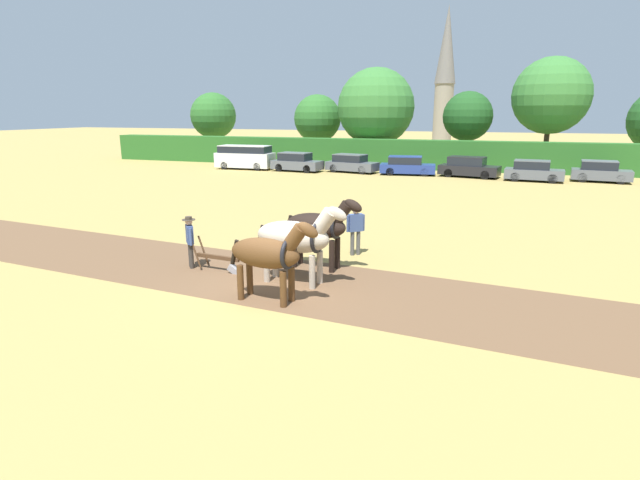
# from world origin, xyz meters

# --- Properties ---
(ground_plane) EXTENTS (240.00, 240.00, 0.00)m
(ground_plane) POSITION_xyz_m (0.00, 0.00, 0.00)
(ground_plane) COLOR #A88E4C
(plowed_furrow_strip) EXTENTS (33.62, 7.53, 0.01)m
(plowed_furrow_strip) POSITION_xyz_m (-4.84, 1.47, 0.00)
(plowed_furrow_strip) COLOR brown
(plowed_furrow_strip) RESTS_ON ground
(hedgerow) EXTENTS (63.98, 1.77, 2.53)m
(hedgerow) POSITION_xyz_m (0.00, 32.84, 1.26)
(hedgerow) COLOR #286023
(hedgerow) RESTS_ON ground
(tree_far_left) EXTENTS (5.06, 5.06, 7.01)m
(tree_far_left) POSITION_xyz_m (-24.54, 38.65, 4.47)
(tree_far_left) COLOR brown
(tree_far_left) RESTS_ON ground
(tree_left) EXTENTS (4.91, 4.91, 6.68)m
(tree_left) POSITION_xyz_m (-12.16, 38.67, 4.22)
(tree_left) COLOR #423323
(tree_left) RESTS_ON ground
(tree_center_left) EXTENTS (7.35, 7.35, 9.03)m
(tree_center_left) POSITION_xyz_m (-5.45, 36.48, 5.35)
(tree_center_left) COLOR #423323
(tree_center_left) RESTS_ON ground
(tree_center) EXTENTS (4.48, 4.48, 6.76)m
(tree_center) POSITION_xyz_m (3.06, 36.81, 4.50)
(tree_center) COLOR #423323
(tree_center) RESTS_ON ground
(tree_center_right) EXTENTS (6.53, 6.53, 9.53)m
(tree_center_right) POSITION_xyz_m (9.90, 36.78, 6.25)
(tree_center_right) COLOR #423323
(tree_center_right) RESTS_ON ground
(church_spire) EXTENTS (3.05, 3.05, 19.78)m
(church_spire) POSITION_xyz_m (-1.99, 66.71, 10.35)
(church_spire) COLOR gray
(church_spire) RESTS_ON ground
(draft_horse_lead_left) EXTENTS (2.70, 1.03, 2.34)m
(draft_horse_lead_left) POSITION_xyz_m (0.11, -0.59, 1.31)
(draft_horse_lead_left) COLOR #513319
(draft_horse_lead_left) RESTS_ON ground
(draft_horse_lead_right) EXTENTS (2.98, 1.18, 2.47)m
(draft_horse_lead_right) POSITION_xyz_m (0.26, 0.99, 1.40)
(draft_horse_lead_right) COLOR #B2A38E
(draft_horse_lead_right) RESTS_ON ground
(draft_horse_trail_left) EXTENTS (2.74, 1.04, 2.42)m
(draft_horse_trail_left) POSITION_xyz_m (0.41, 2.57, 1.39)
(draft_horse_trail_left) COLOR black
(draft_horse_trail_left) RESTS_ON ground
(plow) EXTENTS (1.79, 0.50, 1.13)m
(plow) POSITION_xyz_m (-2.40, 1.24, 0.33)
(plow) COLOR #4C331E
(plow) RESTS_ON ground
(farmer_at_plow) EXTENTS (0.46, 0.53, 1.69)m
(farmer_at_plow) POSITION_xyz_m (-3.55, 1.29, 0.99)
(farmer_at_plow) COLOR #38332D
(farmer_at_plow) RESTS_ON ground
(farmer_beside_team) EXTENTS (0.56, 0.47, 1.72)m
(farmer_beside_team) POSITION_xyz_m (1.13, 4.44, 1.00)
(farmer_beside_team) COLOR #4C4C4C
(farmer_beside_team) RESTS_ON ground
(parked_van) EXTENTS (5.10, 2.14, 2.06)m
(parked_van) POSITION_xyz_m (-15.14, 27.76, 1.06)
(parked_van) COLOR silver
(parked_van) RESTS_ON ground
(parked_car_left) EXTENTS (4.45, 2.24, 1.58)m
(parked_car_left) POSITION_xyz_m (-10.20, 27.59, 0.76)
(parked_car_left) COLOR #565B66
(parked_car_left) RESTS_ON ground
(parked_car_center_left) EXTENTS (4.54, 2.60, 1.50)m
(parked_car_center_left) POSITION_xyz_m (-5.58, 28.35, 0.73)
(parked_car_center_left) COLOR #565B66
(parked_car_center_left) RESTS_ON ground
(parked_car_center) EXTENTS (4.50, 2.23, 1.49)m
(parked_car_center) POSITION_xyz_m (-0.93, 28.17, 0.72)
(parked_car_center) COLOR navy
(parked_car_center) RESTS_ON ground
(parked_car_center_right) EXTENTS (4.73, 2.66, 1.57)m
(parked_car_center_right) POSITION_xyz_m (3.81, 28.29, 0.75)
(parked_car_center_right) COLOR black
(parked_car_center_right) RESTS_ON ground
(parked_car_right) EXTENTS (4.16, 2.10, 1.52)m
(parked_car_right) POSITION_xyz_m (8.40, 27.36, 0.73)
(parked_car_right) COLOR #565B66
(parked_car_right) RESTS_ON ground
(parked_car_far_right) EXTENTS (4.07, 2.20, 1.53)m
(parked_car_far_right) POSITION_xyz_m (12.95, 28.46, 0.74)
(parked_car_far_right) COLOR #565B66
(parked_car_far_right) RESTS_ON ground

